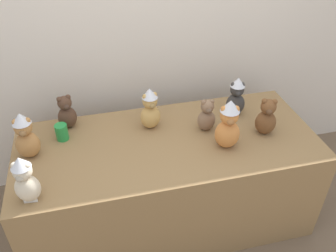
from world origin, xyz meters
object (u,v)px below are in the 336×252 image
Objects in this scene: teddy_bear_ginger at (228,125)px; teddy_bear_chestnut at (266,118)px; teddy_bear_caramel at (26,136)px; display_table at (168,181)px; teddy_bear_honey at (150,109)px; teddy_bear_cocoa at (67,113)px; teddy_bear_mocha at (207,116)px; teddy_bear_charcoal at (236,97)px; party_cup_green at (62,132)px; teddy_bear_cream at (25,180)px.

teddy_bear_chestnut is at bearing 25.91° from teddy_bear_ginger.
display_table is at bearing -3.65° from teddy_bear_caramel.
teddy_bear_chestnut is 0.76m from teddy_bear_honey.
teddy_bear_cocoa is at bearing 167.49° from teddy_bear_ginger.
teddy_bear_honey reaches higher than teddy_bear_mocha.
teddy_bear_ginger reaches higher than display_table.
teddy_bear_ginger is 0.38m from teddy_bear_charcoal.
teddy_bear_mocha is 0.95m from party_cup_green.
party_cup_green is at bearing 164.47° from display_table.
teddy_bear_caramel is at bearing 108.45° from teddy_bear_cream.
teddy_bear_caramel reaches higher than teddy_bear_cream.
teddy_bear_mocha is at bearing -26.43° from teddy_bear_honey.
teddy_bear_cocoa is 0.85× the size of teddy_bear_charcoal.
display_table is at bearing -42.00° from teddy_bear_cocoa.
teddy_bear_cocoa is at bearing 153.21° from display_table.
teddy_bear_chestnut is 2.42× the size of party_cup_green.
teddy_bear_caramel reaches higher than display_table.
teddy_bear_ginger is 0.22m from teddy_bear_mocha.
teddy_bear_honey is at bearing -0.53° from party_cup_green.
teddy_bear_charcoal is at bearing 5.79° from teddy_bear_caramel.
teddy_bear_honey is at bearing -166.08° from teddy_bear_charcoal.
teddy_bear_cocoa is at bearing -173.36° from teddy_bear_charcoal.
teddy_bear_caramel is 0.35m from teddy_bear_cocoa.
teddy_bear_mocha is (0.28, 0.06, 0.48)m from display_table.
teddy_bear_caramel is 0.37m from teddy_bear_cream.
teddy_bear_ginger is 1.22m from teddy_bear_caramel.
teddy_bear_chestnut reaches higher than party_cup_green.
teddy_bear_caramel is at bearing -147.73° from teddy_bear_cocoa.
teddy_bear_ginger is at bearing 23.26° from teddy_bear_cream.
teddy_bear_cream is at bearing -158.73° from teddy_bear_mocha.
teddy_bear_cocoa is at bearing 72.06° from party_cup_green.
teddy_bear_chestnut is at bearing -31.98° from teddy_bear_cocoa.
display_table is 8.31× the size of teddy_bear_mocha.
teddy_bear_chestnut is at bearing 24.28° from teddy_bear_cream.
teddy_bear_cream is 0.97× the size of teddy_bear_honey.
teddy_bear_cocoa is (-0.62, 0.31, 0.48)m from display_table.
display_table is at bearing -15.53° from party_cup_green.
teddy_bear_cream is at bearing -155.56° from teddy_bear_honey.
teddy_bear_chestnut is (0.10, -0.26, -0.02)m from teddy_bear_charcoal.
teddy_bear_honey is at bearing 9.06° from teddy_bear_caramel.
party_cup_green is (-0.94, 0.12, -0.05)m from teddy_bear_mocha.
teddy_bear_chestnut is at bearing -27.39° from teddy_bear_honey.
teddy_bear_cream is (-1.37, -0.50, 0.00)m from teddy_bear_charcoal.
teddy_bear_cream is at bearing -150.65° from teddy_bear_chestnut.
teddy_bear_charcoal is (1.39, 0.14, -0.01)m from teddy_bear_caramel.
teddy_bear_ginger is at bearing -146.63° from teddy_bear_chestnut.
teddy_bear_charcoal is at bearing 19.76° from display_table.
teddy_bear_caramel is 1.05× the size of teddy_bear_honey.
teddy_bear_charcoal is at bearing -21.13° from teddy_bear_cocoa.
teddy_bear_ginger reaches higher than teddy_bear_charcoal.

